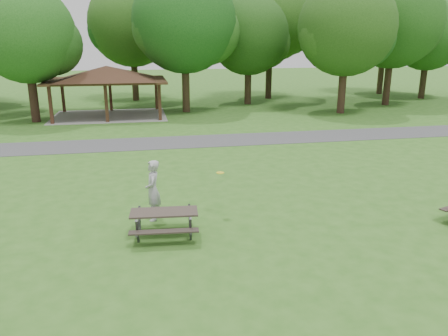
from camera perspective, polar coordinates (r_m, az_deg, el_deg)
ground at (r=11.78m, az=-1.05°, el=-11.77°), size 160.00×160.00×0.00m
asphalt_path at (r=24.93m, az=-6.70°, el=3.36°), size 120.00×3.20×0.02m
pavilion at (r=34.40m, az=-15.06°, el=11.61°), size 8.60×7.01×3.76m
tree_row_d at (r=33.53m, az=-24.27°, el=15.31°), size 6.93×6.60×9.27m
tree_row_e at (r=35.50m, az=-5.04°, el=18.23°), size 8.40×8.00×11.02m
tree_row_f at (r=40.00m, az=3.35°, el=16.69°), size 7.35×7.00×9.55m
tree_row_g at (r=35.97m, az=15.82°, el=16.96°), size 7.77×7.40×10.25m
tree_row_h at (r=41.96m, az=21.38°, el=17.26°), size 8.61×8.20×11.37m
tree_row_i at (r=48.15m, az=25.23°, el=15.25°), size 7.14×6.80×9.52m
tree_deep_b at (r=43.29m, az=-11.80°, el=17.74°), size 8.40×8.00×11.13m
tree_deep_c at (r=44.23m, az=6.20°, el=18.66°), size 8.82×8.40×11.90m
tree_deep_d at (r=50.87m, az=20.44°, el=16.99°), size 8.40×8.00×11.27m
picnic_table_middle at (r=12.83m, az=-7.82°, el=-6.43°), size 2.06×1.71×0.84m
frisbee_in_flight at (r=13.94m, az=-0.50°, el=-0.63°), size 0.27×0.27×0.02m
frisbee_thrower at (r=14.02m, az=-9.27°, el=-2.91°), size 0.52×0.75×1.96m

